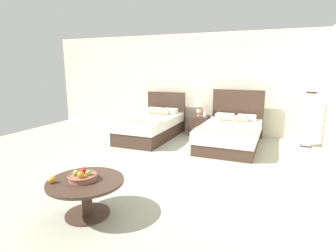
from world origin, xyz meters
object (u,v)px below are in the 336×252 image
(bed_near_window, at_px, (151,126))
(loose_apple, at_px, (83,171))
(fruit_bowl, at_px, (83,176))
(floor_lamp_corner, at_px, (308,120))
(vase, at_px, (205,114))
(loose_orange, at_px, (52,180))
(coffee_table, at_px, (86,190))
(nightstand, at_px, (199,125))
(table_lamp, at_px, (200,106))
(bed_near_corner, at_px, (230,134))

(bed_near_window, distance_m, loose_apple, 3.77)
(fruit_bowl, xyz_separation_m, floor_lamp_corner, (2.90, 4.52, 0.13))
(vase, bearing_deg, loose_orange, -97.75)
(coffee_table, relative_size, loose_apple, 13.76)
(vase, distance_m, floor_lamp_corner, 2.54)
(coffee_table, height_order, fruit_bowl, fruit_bowl)
(nightstand, relative_size, table_lamp, 1.23)
(fruit_bowl, bearing_deg, loose_orange, -144.56)
(coffee_table, height_order, floor_lamp_corner, floor_lamp_corner)
(bed_near_corner, relative_size, vase, 13.70)
(bed_near_window, bearing_deg, fruit_bowl, -77.18)
(bed_near_window, distance_m, bed_near_corner, 2.09)
(bed_near_corner, height_order, loose_apple, bed_near_corner)
(table_lamp, xyz_separation_m, vase, (0.16, -0.06, -0.19))
(bed_near_window, height_order, floor_lamp_corner, floor_lamp_corner)
(bed_near_window, bearing_deg, coffee_table, -76.66)
(bed_near_corner, distance_m, loose_orange, 4.37)
(bed_near_corner, distance_m, table_lamp, 1.38)
(bed_near_corner, relative_size, loose_apple, 31.51)
(bed_near_corner, distance_m, floor_lamp_corner, 1.85)
(bed_near_window, relative_size, loose_apple, 32.02)
(bed_near_window, bearing_deg, floor_lamp_corner, 9.61)
(vase, bearing_deg, loose_apple, -96.71)
(bed_near_window, distance_m, loose_orange, 4.14)
(vase, relative_size, loose_apple, 2.30)
(bed_near_corner, bearing_deg, loose_apple, -110.09)
(nightstand, bearing_deg, bed_near_corner, -39.23)
(fruit_bowl, bearing_deg, nightstand, 87.40)
(coffee_table, bearing_deg, fruit_bowl, -165.68)
(bed_near_corner, distance_m, loose_apple, 3.95)
(nightstand, relative_size, vase, 3.37)
(bed_near_corner, xyz_separation_m, vase, (-0.83, 0.77, 0.31))
(table_lamp, height_order, vase, table_lamp)
(bed_near_corner, relative_size, coffee_table, 2.29)
(bed_near_window, distance_m, fruit_bowl, 3.99)
(vase, xyz_separation_m, loose_orange, (-0.66, -4.87, -0.10))
(floor_lamp_corner, bearing_deg, bed_near_window, -170.39)
(nightstand, relative_size, fruit_bowl, 1.51)
(nightstand, height_order, vase, vase)
(fruit_bowl, relative_size, floor_lamp_corner, 0.27)
(nightstand, relative_size, coffee_table, 0.56)
(table_lamp, xyz_separation_m, loose_orange, (-0.50, -4.93, -0.29))
(floor_lamp_corner, bearing_deg, coffee_table, -122.43)
(table_lamp, distance_m, floor_lamp_corner, 2.70)
(fruit_bowl, bearing_deg, bed_near_corner, 72.85)
(nightstand, distance_m, vase, 0.38)
(nightstand, bearing_deg, loose_apple, -94.64)
(bed_near_corner, bearing_deg, fruit_bowl, -107.15)
(bed_near_corner, xyz_separation_m, floor_lamp_corner, (1.70, 0.63, 0.35))
(bed_near_corner, height_order, floor_lamp_corner, floor_lamp_corner)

